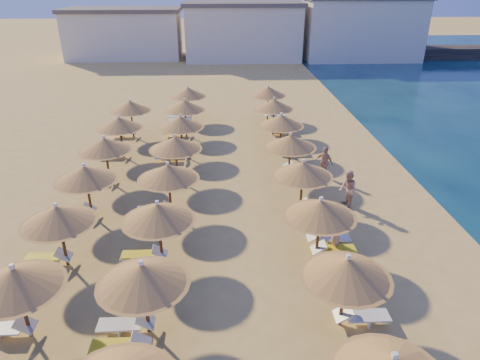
{
  "coord_description": "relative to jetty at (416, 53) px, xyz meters",
  "views": [
    {
      "loc": [
        -0.87,
        -14.81,
        10.29
      ],
      "look_at": [
        0.03,
        4.0,
        1.3
      ],
      "focal_mm": 32.0,
      "sensor_mm": 36.0,
      "label": 1
    }
  ],
  "objects": [
    {
      "name": "ground",
      "position": [
        -26.31,
        -44.77,
        -0.75
      ],
      "size": [
        220.0,
        220.0,
        0.0
      ],
      "primitive_type": "plane",
      "color": "#D5B25D",
      "rests_on": "ground"
    },
    {
      "name": "jetty",
      "position": [
        0.0,
        0.0,
        0.0
      ],
      "size": [
        30.02,
        4.17,
        1.5
      ],
      "primitive_type": "cube",
      "rotation": [
        0.0,
        0.0,
        0.01
      ],
      "color": "black",
      "rests_on": "ground"
    },
    {
      "name": "hotel_blocks",
      "position": [
        -22.83,
        1.07,
        2.95
      ],
      "size": [
        47.58,
        11.09,
        8.1
      ],
      "color": "silver",
      "rests_on": "ground"
    },
    {
      "name": "parasol_row_east",
      "position": [
        -23.42,
        -43.6,
        1.45
      ],
      "size": [
        2.87,
        36.28,
        2.75
      ],
      "color": "brown",
      "rests_on": "ground"
    },
    {
      "name": "parasol_row_west",
      "position": [
        -29.61,
        -43.6,
        1.45
      ],
      "size": [
        2.87,
        36.28,
        2.75
      ],
      "color": "brown",
      "rests_on": "ground"
    },
    {
      "name": "parasol_row_inland",
      "position": [
        -33.33,
        -41.74,
        1.45
      ],
      "size": [
        2.87,
        25.14,
        2.75
      ],
      "color": "brown",
      "rests_on": "ground"
    },
    {
      "name": "loungers",
      "position": [
        -28.0,
        -43.39,
        -0.41
      ],
      "size": [
        13.12,
        34.0,
        0.66
      ],
      "color": "white",
      "rests_on": "ground"
    },
    {
      "name": "beachgoer_b",
      "position": [
        -21.08,
        -41.39,
        0.21
      ],
      "size": [
        0.79,
        0.98,
        1.92
      ],
      "primitive_type": "imported",
      "rotation": [
        0.0,
        0.0,
        -1.5
      ],
      "color": "tan",
      "rests_on": "ground"
    },
    {
      "name": "beachgoer_a",
      "position": [
        -22.63,
        -45.12,
        0.13
      ],
      "size": [
        0.49,
        0.69,
        1.76
      ],
      "primitive_type": "imported",
      "rotation": [
        0.0,
        0.0,
        -1.69
      ],
      "color": "tan",
      "rests_on": "ground"
    },
    {
      "name": "beachgoer_c",
      "position": [
        -21.43,
        -37.89,
        0.16
      ],
      "size": [
        1.09,
        1.04,
        1.82
      ],
      "primitive_type": "imported",
      "rotation": [
        0.0,
        0.0,
        -0.73
      ],
      "color": "tan",
      "rests_on": "ground"
    }
  ]
}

